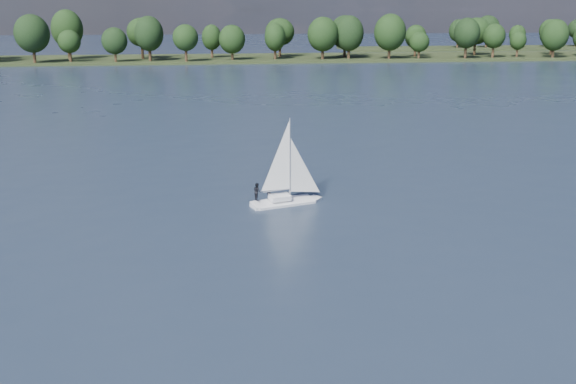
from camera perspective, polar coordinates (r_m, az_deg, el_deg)
name	(u,v)px	position (r m, az deg, el deg)	size (l,w,h in m)	color
ground	(259,106)	(115.94, -2.61, 7.65)	(700.00, 700.00, 0.00)	#233342
far_shore	(231,60)	(227.15, -5.06, 11.65)	(660.00, 40.00, 1.50)	black
sailboat	(283,180)	(56.12, -0.43, 1.08)	(6.35, 3.47, 8.05)	silver
treeline	(231,36)	(223.14, -5.12, 13.68)	(563.27, 74.08, 18.19)	black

